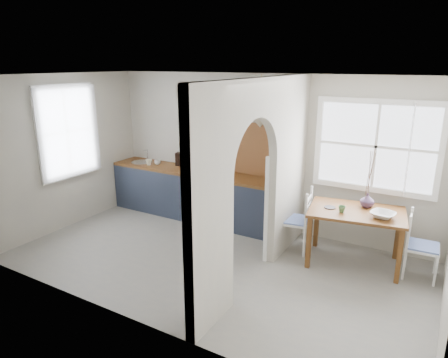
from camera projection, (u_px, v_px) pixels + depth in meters
The scene contains 26 objects.
floor at pixel (214, 262), 5.76m from camera, with size 5.80×3.20×0.01m, color gray.
ceiling at pixel (212, 76), 5.03m from camera, with size 5.80×3.20×0.01m, color beige.
walls at pixel (213, 175), 5.39m from camera, with size 5.81×3.21×2.60m.
partition at pixel (262, 170), 5.06m from camera, with size 0.12×3.20×2.60m.
kitchen_window at pixel (67, 132), 6.67m from camera, with size 0.10×1.16×1.50m, color white, non-canonical shape.
nook_window at pixel (376, 147), 5.74m from camera, with size 1.76×0.10×1.30m, color white, non-canonical shape.
counter at pixel (199, 194), 7.27m from camera, with size 3.50×0.60×0.90m.
sink at pixel (142, 163), 7.75m from camera, with size 0.40×0.40×0.02m, color silver.
backsplash at pixel (251, 149), 6.78m from camera, with size 1.65×0.03×0.90m, color brown.
shelf at pixel (249, 110), 6.53m from camera, with size 1.75×0.20×0.21m.
pendant_lamp at pixel (260, 122), 6.11m from camera, with size 0.26×0.26×0.16m, color beige.
utensil_rail at pixel (281, 156), 5.80m from camera, with size 0.02×0.02×0.50m, color silver.
dining_table at pixel (354, 237), 5.62m from camera, with size 1.27×0.85×0.80m, color brown, non-canonical shape.
chair_left at pixel (294, 219), 6.01m from camera, with size 0.45×0.45×0.98m, color white, non-canonical shape.
chair_right at pixel (423, 246), 5.24m from camera, with size 0.41×0.41×0.90m, color white, non-canonical shape.
kettle at pixel (275, 177), 6.35m from camera, with size 0.17×0.14×0.21m, color white, non-canonical shape.
mug_a at pixel (149, 162), 7.52m from camera, with size 0.12×0.12×0.11m, color white.
mug_b at pixel (157, 162), 7.55m from camera, with size 0.12×0.12×0.09m, color silver.
knife_block at pixel (179, 159), 7.49m from camera, with size 0.11×0.15×0.24m, color black.
jar at pixel (187, 164), 7.26m from camera, with size 0.11×0.11×0.18m, color #74674E.
towel_magenta at pixel (278, 228), 6.22m from camera, with size 0.02×0.03×0.54m, color #C22852.
towel_orange at pixel (277, 231), 6.19m from camera, with size 0.02×0.03×0.52m, color orange.
bowl at pixel (383, 215), 5.25m from camera, with size 0.31×0.31×0.08m, color silver.
table_cup at pixel (342, 209), 5.44m from camera, with size 0.10×0.10×0.09m, color #497846.
plate at pixel (330, 207), 5.61m from camera, with size 0.16×0.16×0.01m, color black.
vase at pixel (367, 200), 5.61m from camera, with size 0.19×0.19×0.20m, color #47314D.
Camera 1 is at (2.73, -4.42, 2.77)m, focal length 32.00 mm.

